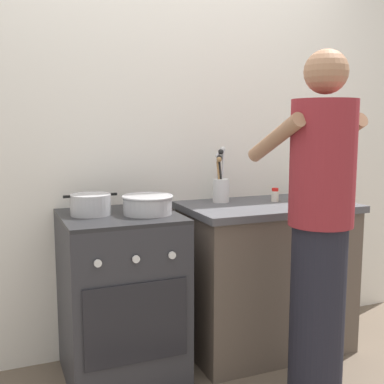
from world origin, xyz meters
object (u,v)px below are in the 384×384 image
at_px(stove_range, 121,297).
at_px(mixing_bowl, 148,204).
at_px(utensil_crock, 221,185).
at_px(oil_bottle, 305,187).
at_px(spice_bottle, 275,195).
at_px(pot, 91,205).
at_px(person, 319,233).

bearing_deg(stove_range, mixing_bowl, -18.78).
height_order(stove_range, utensil_crock, utensil_crock).
xyz_separation_m(stove_range, oil_bottle, (1.13, -0.04, 0.54)).
height_order(mixing_bowl, spice_bottle, mixing_bowl).
xyz_separation_m(mixing_bowl, spice_bottle, (0.84, 0.10, -0.01)).
distance_m(spice_bottle, oil_bottle, 0.18).
bearing_deg(mixing_bowl, spice_bottle, 6.59).
bearing_deg(oil_bottle, mixing_bowl, -179.41).
height_order(pot, spice_bottle, pot).
distance_m(stove_range, pot, 0.53).
height_order(oil_bottle, person, person).
relative_size(stove_range, spice_bottle, 10.89).
height_order(stove_range, oil_bottle, oil_bottle).
height_order(pot, utensil_crock, utensil_crock).
distance_m(stove_range, person, 1.09).
bearing_deg(utensil_crock, person, -80.35).
bearing_deg(stove_range, person, -37.90).
bearing_deg(spice_bottle, mixing_bowl, -173.41).
relative_size(spice_bottle, oil_bottle, 0.38).
bearing_deg(spice_bottle, utensil_crock, 159.75).
xyz_separation_m(spice_bottle, person, (-0.18, -0.67, -0.08)).
xyz_separation_m(mixing_bowl, person, (0.66, -0.58, -0.09)).
distance_m(pot, oil_bottle, 1.27).
relative_size(mixing_bowl, utensil_crock, 0.81).
xyz_separation_m(stove_range, utensil_crock, (0.67, 0.16, 0.55)).
bearing_deg(oil_bottle, stove_range, 178.10).
distance_m(oil_bottle, person, 0.68).
bearing_deg(stove_range, utensil_crock, 13.77).
bearing_deg(spice_bottle, person, -104.70).
distance_m(stove_range, utensil_crock, 0.88).
bearing_deg(utensil_crock, oil_bottle, -23.50).
distance_m(spice_bottle, person, 0.70).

